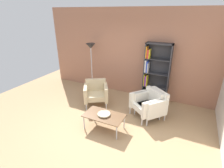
{
  "coord_description": "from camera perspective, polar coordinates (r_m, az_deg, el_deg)",
  "views": [
    {
      "loc": [
        1.94,
        -3.0,
        2.77
      ],
      "look_at": [
        0.08,
        0.84,
        0.95
      ],
      "focal_mm": 27.5,
      "sensor_mm": 36.0,
      "label": 1
    }
  ],
  "objects": [
    {
      "name": "armchair_corner_red",
      "position": [
        4.88,
        13.22,
        -6.42
      ],
      "size": [
        0.95,
        0.94,
        0.78
      ],
      "rotation": [
        0.0,
        0.0,
        -0.7
      ],
      "color": "white",
      "rests_on": "ground_plane"
    },
    {
      "name": "ground_plane",
      "position": [
        4.51,
        -5.72,
        -14.85
      ],
      "size": [
        8.32,
        8.32,
        0.0
      ],
      "primitive_type": "plane",
      "color": "tan"
    },
    {
      "name": "decorative_bowl",
      "position": [
        4.29,
        -2.68,
        -9.89
      ],
      "size": [
        0.32,
        0.32,
        0.05
      ],
      "color": "beige",
      "rests_on": "coffee_table_low"
    },
    {
      "name": "floor_lamp_torchiere",
      "position": [
        6.19,
        -7.02,
        10.61
      ],
      "size": [
        0.32,
        0.32,
        1.74
      ],
      "color": "silver",
      "rests_on": "ground_plane"
    },
    {
      "name": "brick_back_panel",
      "position": [
        5.94,
        6.26,
        10.13
      ],
      "size": [
        6.4,
        0.12,
        2.9
      ],
      "primitive_type": "cube",
      "color": "#A87056",
      "rests_on": "ground_plane"
    },
    {
      "name": "coffee_table_low",
      "position": [
        4.32,
        -2.66,
        -10.63
      ],
      "size": [
        1.0,
        0.56,
        0.4
      ],
      "color": "brown",
      "rests_on": "ground_plane"
    },
    {
      "name": "armchair_spare_guest",
      "position": [
        5.41,
        -5.35,
        -2.78
      ],
      "size": [
        0.94,
        0.92,
        0.78
      ],
      "rotation": [
        0.0,
        0.0,
        0.54
      ],
      "color": "#C6B289",
      "rests_on": "ground_plane"
    },
    {
      "name": "armchair_by_bookshelf",
      "position": [
        4.87,
        11.62,
        -6.32
      ],
      "size": [
        0.95,
        0.94,
        0.78
      ],
      "rotation": [
        0.0,
        0.0,
        -0.68
      ],
      "color": "white",
      "rests_on": "ground_plane"
    },
    {
      "name": "bookshelf_tall",
      "position": [
        5.65,
        13.91,
        3.53
      ],
      "size": [
        0.8,
        0.3,
        1.9
      ],
      "color": "#333338",
      "rests_on": "ground_plane"
    }
  ]
}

